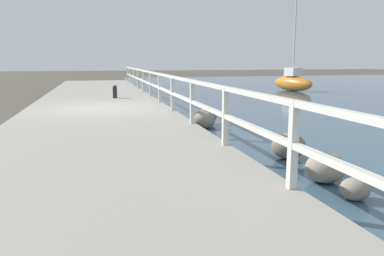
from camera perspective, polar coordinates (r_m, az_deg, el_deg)
name	(u,v)px	position (r m, az deg, el deg)	size (l,w,h in m)	color
ground_plane	(99,118)	(12.85, -13.96, 1.45)	(120.00, 120.00, 0.00)	#4C473D
dock_walkway	(99,113)	(12.82, -13.99, 2.21)	(4.71, 36.00, 0.34)	#9E998E
railing	(165,85)	(12.94, -4.08, 6.60)	(0.10, 32.50, 1.09)	silver
boulder_near_dock	(289,146)	(7.54, 14.50, -2.68)	(0.68, 0.61, 0.51)	slate
boulder_upstream	(206,117)	(11.22, 2.16, 1.74)	(0.64, 0.57, 0.48)	slate
boulder_mid_strip	(204,120)	(10.55, 1.83, 1.19)	(0.63, 0.57, 0.47)	gray
boulder_water_edge	(355,189)	(5.67, 23.60, -8.52)	(0.42, 0.38, 0.31)	gray
boulder_downstream	(326,168)	(6.26, 19.69, -5.74)	(0.64, 0.57, 0.48)	gray
mooring_bollard	(115,92)	(16.10, -11.67, 5.46)	(0.18, 0.18, 0.54)	black
sailboat_orange	(293,81)	(24.64, 15.09, 6.87)	(1.71, 3.50, 7.58)	orange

